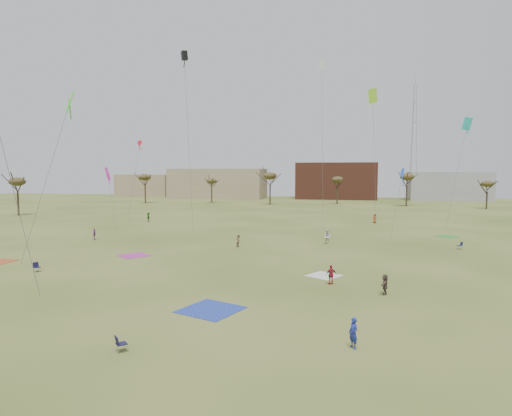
% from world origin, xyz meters
% --- Properties ---
extents(ground, '(260.00, 260.00, 0.00)m').
position_xyz_m(ground, '(0.00, 0.00, 0.00)').
color(ground, '#3B5119').
rests_on(ground, ground).
extents(flyer_near_right, '(0.67, 0.71, 1.62)m').
position_xyz_m(flyer_near_right, '(9.44, -8.37, 0.81)').
color(flyer_near_right, navy).
rests_on(flyer_near_right, ground).
extents(spectator_fore_a, '(1.01, 0.76, 1.60)m').
position_xyz_m(spectator_fore_a, '(7.80, 4.56, 0.80)').
color(spectator_fore_a, '#A31C2D').
rests_on(spectator_fore_a, ground).
extents(spectator_fore_b, '(0.70, 0.83, 1.52)m').
position_xyz_m(spectator_fore_b, '(-3.89, 20.36, 0.76)').
color(spectator_fore_b, '#977360').
rests_on(spectator_fore_b, ground).
extents(spectator_fore_c, '(0.71, 1.49, 1.54)m').
position_xyz_m(spectator_fore_c, '(11.84, 2.39, 0.77)').
color(spectator_fore_c, brown).
rests_on(spectator_fore_c, ground).
extents(spectator_mid_d, '(0.72, 0.98, 1.54)m').
position_xyz_m(spectator_mid_d, '(-24.22, 21.79, 0.77)').
color(spectator_mid_d, purple).
rests_on(spectator_mid_d, ground).
extents(spectator_mid_e, '(1.07, 0.95, 1.84)m').
position_xyz_m(spectator_mid_e, '(6.54, 24.65, 0.92)').
color(spectator_mid_e, silver).
rests_on(spectator_mid_e, ground).
extents(flyer_far_a, '(1.19, 1.58, 1.66)m').
position_xyz_m(flyer_far_a, '(-26.69, 43.32, 0.83)').
color(flyer_far_a, '#2A7E2A').
rests_on(flyer_far_a, ground).
extents(flyer_far_b, '(0.96, 0.94, 1.67)m').
position_xyz_m(flyer_far_b, '(13.72, 49.39, 0.84)').
color(flyer_far_b, '#A6411C').
rests_on(flyer_far_b, ground).
extents(blanket_blue, '(4.62, 4.62, 0.03)m').
position_xyz_m(blanket_blue, '(0.24, -3.79, 0.00)').
color(blanket_blue, '#243B9D').
rests_on(blanket_blue, ground).
extents(blanket_cream, '(3.47, 3.47, 0.03)m').
position_xyz_m(blanket_cream, '(7.08, 7.43, 0.00)').
color(blanket_cream, silver).
rests_on(blanket_cream, ground).
extents(blanket_plum, '(4.13, 4.13, 0.03)m').
position_xyz_m(blanket_plum, '(-13.76, 12.60, 0.00)').
color(blanket_plum, '#A3328C').
rests_on(blanket_plum, ground).
extents(blanket_olive, '(3.65, 3.65, 0.03)m').
position_xyz_m(blanket_olive, '(22.80, 34.78, 0.00)').
color(blanket_olive, '#308634').
rests_on(blanket_olive, ground).
extents(camp_chair_left, '(0.71, 0.69, 0.87)m').
position_xyz_m(camp_chair_left, '(-18.71, 3.59, 0.26)').
color(camp_chair_left, '#151334').
rests_on(camp_chair_left, ground).
extents(camp_chair_center, '(0.74, 0.74, 0.87)m').
position_xyz_m(camp_chair_center, '(-2.14, -11.26, 0.26)').
color(camp_chair_center, '#161336').
rests_on(camp_chair_center, ground).
extents(camp_chair_right, '(0.65, 0.62, 0.87)m').
position_xyz_m(camp_chair_right, '(22.03, 24.15, 0.26)').
color(camp_chair_right, '#151F3C').
rests_on(camp_chair_right, ground).
extents(kites_aloft, '(60.52, 58.31, 27.83)m').
position_xyz_m(kites_aloft, '(-1.95, 33.67, 21.83)').
color(kites_aloft, '#CD1842').
rests_on(kites_aloft, ground).
extents(tree_line, '(117.44, 49.32, 8.91)m').
position_xyz_m(tree_line, '(-2.85, 79.12, 7.09)').
color(tree_line, '#3A2B1E').
rests_on(tree_line, ground).
extents(building_tan, '(32.00, 14.00, 10.00)m').
position_xyz_m(building_tan, '(-35.00, 115.00, 5.00)').
color(building_tan, '#937F60').
rests_on(building_tan, ground).
extents(building_brick, '(26.00, 16.00, 12.00)m').
position_xyz_m(building_brick, '(5.00, 120.00, 6.00)').
color(building_brick, brown).
rests_on(building_brick, ground).
extents(building_grey, '(24.00, 12.00, 9.00)m').
position_xyz_m(building_grey, '(40.00, 118.00, 4.50)').
color(building_grey, gray).
rests_on(building_grey, ground).
extents(building_tan_west, '(20.00, 12.00, 8.00)m').
position_xyz_m(building_tan_west, '(-65.00, 122.00, 4.00)').
color(building_tan_west, '#937F60').
rests_on(building_tan_west, ground).
extents(radio_tower, '(1.51, 1.72, 41.00)m').
position_xyz_m(radio_tower, '(30.00, 125.00, 19.21)').
color(radio_tower, '#9EA3A8').
rests_on(radio_tower, ground).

